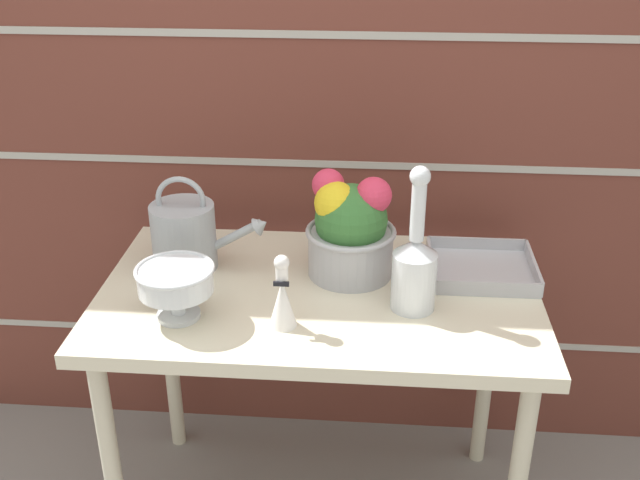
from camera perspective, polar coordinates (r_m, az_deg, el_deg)
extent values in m
cube|color=brown|center=(2.11, 0.90, 10.77)|extent=(3.60, 0.08, 2.20)
cube|color=#A8A399|center=(2.39, 0.70, -7.34)|extent=(3.53, 0.00, 0.02)
cube|color=#A8A399|center=(2.13, 0.79, 5.80)|extent=(3.53, 0.00, 0.02)
cube|color=#A8A399|center=(2.03, 0.85, 15.36)|extent=(3.53, 0.00, 0.02)
cube|color=beige|center=(1.85, -0.08, -4.28)|extent=(1.08, 0.65, 0.04)
cylinder|color=beige|center=(1.96, -15.49, -16.91)|extent=(0.04, 0.04, 0.70)
cylinder|color=beige|center=(2.35, -11.37, -8.27)|extent=(0.04, 0.04, 0.70)
cylinder|color=beige|center=(2.30, 12.62, -9.30)|extent=(0.04, 0.04, 0.70)
cylinder|color=#9EA3A8|center=(1.94, -10.33, 0.25)|extent=(0.16, 0.16, 0.17)
cylinder|color=#9EA3A8|center=(1.91, -6.44, 0.35)|extent=(0.14, 0.02, 0.09)
cone|color=#9EA3A8|center=(1.88, -4.47, 1.19)|extent=(0.05, 0.05, 0.06)
torus|color=#9EA3A8|center=(1.90, -10.57, 2.98)|extent=(0.13, 0.01, 0.13)
cylinder|color=silver|center=(1.76, -10.71, -5.61)|extent=(0.10, 0.10, 0.01)
cylinder|color=silver|center=(1.74, -10.80, -4.64)|extent=(0.04, 0.04, 0.06)
sphere|color=silver|center=(1.74, -10.81, -4.56)|extent=(0.04, 0.04, 0.04)
cylinder|color=silver|center=(1.72, -10.96, -3.02)|extent=(0.17, 0.17, 0.05)
torus|color=silver|center=(1.70, -11.03, -2.22)|extent=(0.18, 0.18, 0.01)
cylinder|color=#ADADB2|center=(1.89, 2.33, -0.96)|extent=(0.21, 0.21, 0.12)
torus|color=#ADADB2|center=(1.87, 2.37, 0.66)|extent=(0.23, 0.23, 0.01)
sphere|color=#387033|center=(1.85, 2.38, 1.55)|extent=(0.18, 0.18, 0.18)
sphere|color=yellow|center=(1.82, 1.22, 2.83)|extent=(0.11, 0.11, 0.11)
sphere|color=#E03856|center=(1.85, 0.64, 4.22)|extent=(0.08, 0.08, 0.08)
sphere|color=#E03856|center=(1.82, 4.10, 3.42)|extent=(0.09, 0.09, 0.09)
cylinder|color=silver|center=(1.75, 7.15, -3.12)|extent=(0.10, 0.10, 0.14)
cone|color=silver|center=(1.71, 7.31, -0.53)|extent=(0.10, 0.10, 0.04)
cylinder|color=silver|center=(1.67, 7.48, 2.14)|extent=(0.03, 0.03, 0.14)
sphere|color=silver|center=(1.64, 7.65, 4.83)|extent=(0.05, 0.05, 0.05)
cone|color=white|center=(1.68, -2.87, -4.77)|extent=(0.06, 0.06, 0.12)
cylinder|color=white|center=(1.64, -2.93, -2.36)|extent=(0.03, 0.03, 0.04)
sphere|color=white|center=(1.63, -2.95, -1.73)|extent=(0.03, 0.03, 0.03)
cube|color=black|center=(1.63, -2.98, -3.36)|extent=(0.03, 0.01, 0.01)
cube|color=#B7B7BC|center=(1.96, 12.16, -2.31)|extent=(0.26, 0.24, 0.01)
cube|color=#B7B7BC|center=(1.85, 12.62, -3.62)|extent=(0.26, 0.01, 0.04)
cube|color=#B7B7BC|center=(2.06, 11.84, -0.35)|extent=(0.26, 0.01, 0.04)
cube|color=#B7B7BC|center=(1.94, 8.40, -1.78)|extent=(0.01, 0.24, 0.04)
cube|color=#B7B7BC|center=(1.98, 15.95, -2.01)|extent=(0.01, 0.24, 0.04)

